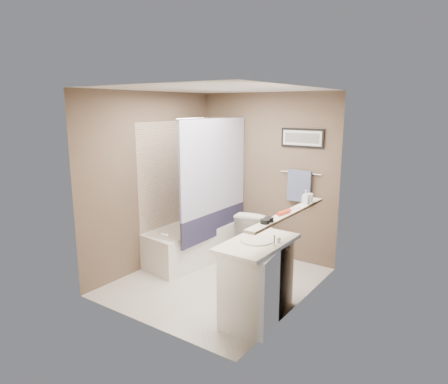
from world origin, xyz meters
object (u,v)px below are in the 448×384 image
Objects in this scene: toilet at (257,235)px; candle_bowl_near at (265,221)px; candle_bowl_far at (269,219)px; hair_brush_front at (284,212)px; glass_jar at (309,198)px; soap_bottle at (306,197)px; vanity at (258,281)px; bathtub at (193,243)px.

toilet is 8.55× the size of candle_bowl_near.
hair_brush_front is at bearing 90.00° from candle_bowl_far.
soap_bottle is at bearing -90.00° from glass_jar.
vanity is at bearing 110.53° from toilet.
candle_bowl_far is at bearing 113.62° from toilet.
vanity is at bearing -102.28° from glass_jar.
hair_brush_front is at bearing 90.00° from candle_bowl_near.
candle_bowl_far is (1.79, -1.01, 0.89)m from bathtub.
hair_brush_front is 0.65m from glass_jar.
toilet is 3.50× the size of hair_brush_front.
soap_bottle is (0.00, -0.11, 0.03)m from glass_jar.
toilet is 2.01m from candle_bowl_near.
hair_brush_front is (0.00, 0.32, 0.00)m from candle_bowl_far.
candle_bowl_far reaches higher than vanity.
soap_bottle reaches higher than candle_bowl_far.
bathtub is 9.44× the size of soap_bottle.
soap_bottle is (0.00, 0.95, 0.06)m from candle_bowl_near.
vanity is 0.77m from candle_bowl_far.
toilet is (0.80, 0.49, 0.13)m from bathtub.
glass_jar is at bearing 90.00° from candle_bowl_far.
glass_jar is 0.63× the size of soap_bottle.
soap_bottle is at bearing 68.24° from vanity.
glass_jar reaches higher than candle_bowl_near.
soap_bottle is at bearing 137.62° from toilet.
candle_bowl_far is 0.87m from soap_bottle.
candle_bowl_near reaches higher than bathtub.
glass_jar reaches higher than hair_brush_front.
hair_brush_front is at bearing 120.22° from toilet.
bathtub is at bearing 143.37° from vanity.
glass_jar is (0.00, 1.06, 0.03)m from candle_bowl_near.
vanity is 4.09× the size of hair_brush_front.
glass_jar is 0.11m from soap_bottle.
candle_bowl_near is 0.41× the size of hair_brush_front.
bathtub is 15.00× the size of glass_jar.
toilet is 1.71m from hair_brush_front.
candle_bowl_far is at bearing -90.00° from soap_bottle.
soap_bottle reaches higher than toilet.
bathtub is 2.23m from candle_bowl_far.
candle_bowl_near is 1.06m from glass_jar.
candle_bowl_near is at bearing 112.23° from toilet.
hair_brush_front is at bearing -90.00° from glass_jar.
candle_bowl_far is at bearing 90.00° from candle_bowl_near.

